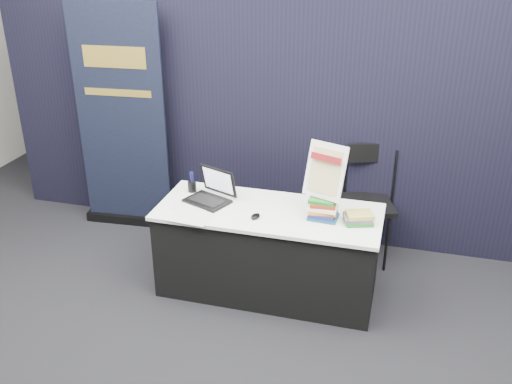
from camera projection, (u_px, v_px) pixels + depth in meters
The scene contains 15 objects.
floor at pixel (250, 328), 4.40m from camera, with size 8.00×8.00×0.00m, color black.
wall_back at pixel (337, 20), 7.16m from camera, with size 8.00×0.02×3.50m, color #AFADA6.
drape_partition at pixel (297, 118), 5.29m from camera, with size 6.00×0.08×2.40m, color black.
display_table at pixel (268, 251), 4.72m from camera, with size 1.80×0.75×0.75m.
laptop at pixel (209, 193), 4.71m from camera, with size 0.41×0.40×0.26m.
mouse at pixel (255, 216), 4.43m from camera, with size 0.06×0.10×0.03m, color black.
brochure_left at pixel (190, 205), 4.64m from camera, with size 0.29×0.20×0.00m, color silver.
brochure_mid at pixel (191, 218), 4.44m from camera, with size 0.30×0.21×0.00m, color silver.
brochure_right at pixel (194, 206), 4.63m from camera, with size 0.28×0.20×0.00m, color white.
pen_cup at pixel (192, 186), 4.87m from camera, with size 0.07×0.07×0.09m, color black.
book_stack_tall at pixel (323, 208), 4.40m from camera, with size 0.21×0.17×0.17m.
book_stack_short at pixel (359, 218), 4.35m from camera, with size 0.24×0.20×0.09m.
info_sign at pixel (325, 172), 4.30m from camera, with size 0.34×0.23×0.44m.
pullup_banner at pixel (123, 133), 5.56m from camera, with size 0.95×0.17×2.23m.
stacking_chair at pixel (367, 198), 5.18m from camera, with size 0.59×0.60×1.03m.
Camera 1 is at (0.98, -3.41, 2.80)m, focal length 40.00 mm.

